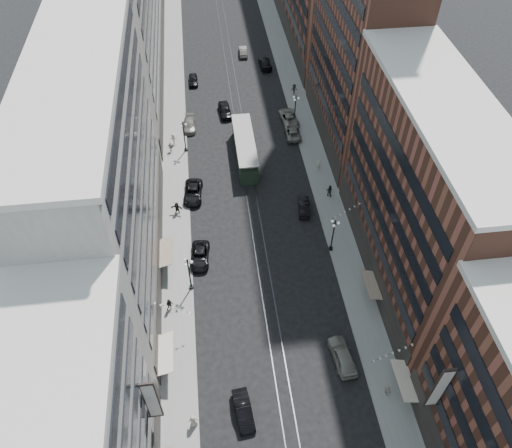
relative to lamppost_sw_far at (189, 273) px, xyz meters
name	(u,v)px	position (x,y,z in m)	size (l,w,h in m)	color
ground	(240,128)	(9.20, 32.00, -3.10)	(220.00, 220.00, 0.00)	black
sidewalk_west	(174,99)	(-1.80, 42.00, -3.02)	(4.00, 180.00, 0.15)	gray
sidewalk_east	(294,91)	(20.20, 42.00, -3.02)	(4.00, 180.00, 0.15)	gray
rail_west	(231,96)	(8.50, 42.00, -3.09)	(0.12, 180.00, 0.02)	#2D2D33
rail_east	(239,95)	(9.90, 42.00, -3.09)	(0.12, 180.00, 0.02)	#2D2D33
building_west_mid	(106,182)	(-7.80, 5.00, 10.90)	(8.00, 36.00, 28.00)	#A39F90
building_east_mid	(420,201)	(26.20, 0.00, 8.90)	(8.00, 30.00, 24.00)	brown
building_east_tower	(365,9)	(26.20, 28.00, 17.90)	(8.00, 26.00, 42.00)	brown
lamppost_sw_far	(189,273)	(0.00, 0.00, 0.00)	(1.03, 1.14, 5.52)	black
lamppost_sw_mid	(184,135)	(0.00, 27.00, 0.00)	(1.03, 1.14, 5.52)	black
lamppost_se_far	(333,234)	(18.40, 4.00, 0.00)	(1.03, 1.14, 5.52)	black
lamppost_se_mid	(295,109)	(18.40, 32.00, 0.00)	(1.03, 1.14, 5.52)	black
streetcar	(245,149)	(9.20, 24.24, -1.40)	(2.93, 13.25, 3.67)	#213524
car_2	(200,256)	(1.26, 4.46, -2.39)	(2.34, 5.08, 1.41)	black
car_4	(342,356)	(16.11, -11.63, -2.20)	(2.11, 5.25, 1.79)	gray
car_5	(243,410)	(4.76, -16.31, -2.34)	(1.61, 4.62, 1.52)	black
pedestrian_1	(193,421)	(-0.30, -16.88, -1.98)	(0.94, 0.52, 1.93)	#A8A08B
pedestrian_2	(170,305)	(-2.56, -2.86, -2.02)	(0.90, 0.49, 1.84)	black
pedestrian_4	(388,390)	(19.82, -16.07, -2.14)	(0.95, 0.43, 1.61)	beige
car_7	(193,192)	(0.80, 16.43, -2.33)	(2.55, 5.53, 1.54)	black
car_8	(190,125)	(0.80, 33.12, -2.40)	(1.94, 4.77, 1.38)	slate
car_9	(193,80)	(1.88, 47.10, -2.40)	(1.64, 4.07, 1.39)	black
car_10	(304,207)	(16.24, 11.66, -2.38)	(1.51, 4.33, 1.43)	black
car_11	(293,132)	(17.60, 29.03, -2.37)	(2.40, 5.21, 1.45)	gray
car_12	(265,63)	(16.00, 51.35, -2.33)	(2.15, 5.29, 1.54)	black
car_13	(225,110)	(7.00, 36.37, -2.26)	(1.98, 4.93, 1.68)	black
car_14	(243,51)	(12.28, 56.74, -2.38)	(1.51, 4.33, 1.43)	slate
pedestrian_5	(177,208)	(-1.52, 13.23, -2.02)	(1.73, 0.50, 1.86)	black
pedestrian_6	(171,147)	(-2.36, 27.11, -2.12)	(0.97, 0.44, 1.66)	gray
pedestrian_7	(329,190)	(20.40, 14.09, -1.99)	(0.93, 0.51, 1.91)	black
pedestrian_8	(319,165)	(20.04, 19.94, -2.02)	(0.68, 0.45, 1.86)	beige
pedestrian_9	(294,89)	(19.95, 41.12, -1.99)	(1.23, 0.51, 1.90)	black
car_extra_0	(288,117)	(17.60, 33.15, -2.30)	(2.65, 5.74, 1.60)	gray
pedestrian_extra_0	(174,139)	(-1.85, 29.06, -1.99)	(1.24, 0.51, 1.92)	beige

